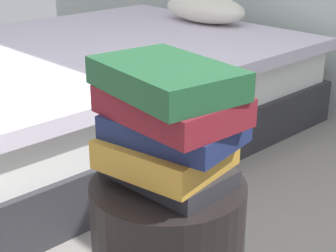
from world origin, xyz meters
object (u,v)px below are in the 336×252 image
object	(u,v)px
book_navy	(174,128)
book_forest	(165,78)
book_maroon	(171,105)
book_ochre	(167,152)
bed	(98,87)
book_charcoal	(167,172)

from	to	relation	value
book_navy	book_forest	world-z (taller)	book_forest
book_maroon	book_forest	size ratio (longest dim) A/B	0.97
book_ochre	book_maroon	bearing A→B (deg)	-26.75
bed	book_forest	xyz separation A→B (m)	(1.38, -0.85, 0.52)
bed	book_forest	distance (m)	1.71
book_ochre	book_maroon	distance (m)	0.11
book_ochre	book_maroon	world-z (taller)	book_maroon
bed	book_navy	world-z (taller)	book_navy
bed	book_forest	bearing A→B (deg)	-31.29
book_forest	bed	bearing A→B (deg)	156.60
book_charcoal	book_navy	size ratio (longest dim) A/B	1.00
bed	book_ochre	distance (m)	1.65
book_ochre	book_forest	bearing A→B (deg)	-75.35
book_charcoal	book_forest	bearing A→B (deg)	-61.44
bed	book_ochre	world-z (taller)	bed
bed	book_ochre	bearing A→B (deg)	-31.05
bed	book_charcoal	distance (m)	1.64
book_maroon	bed	bearing A→B (deg)	151.38
bed	book_maroon	xyz separation A→B (m)	(1.39, -0.84, 0.46)
book_navy	book_maroon	xyz separation A→B (m)	(0.00, -0.01, 0.05)
book_charcoal	book_ochre	bearing A→B (deg)	-50.16
bed	book_maroon	distance (m)	1.69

